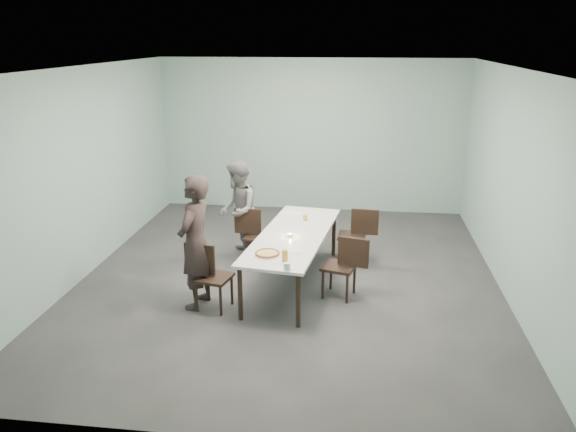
# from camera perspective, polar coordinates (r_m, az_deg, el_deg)

# --- Properties ---
(ground) EXTENTS (7.00, 7.00, 0.00)m
(ground) POSITION_cam_1_polar(r_m,az_deg,el_deg) (8.31, 0.12, -6.29)
(ground) COLOR #333335
(ground) RESTS_ON ground
(room_shell) EXTENTS (6.02, 7.02, 3.01)m
(room_shell) POSITION_cam_1_polar(r_m,az_deg,el_deg) (7.70, 0.13, 7.59)
(room_shell) COLOR #8EB3AD
(room_shell) RESTS_ON ground
(table) EXTENTS (1.23, 2.69, 0.75)m
(table) POSITION_cam_1_polar(r_m,az_deg,el_deg) (7.88, 0.52, -2.23)
(table) COLOR white
(table) RESTS_ON ground
(chair_near_left) EXTENTS (0.64, 0.50, 0.87)m
(chair_near_left) POSITION_cam_1_polar(r_m,az_deg,el_deg) (7.33, -8.14, -5.62)
(chair_near_left) COLOR black
(chair_near_left) RESTS_ON ground
(chair_far_left) EXTENTS (0.63, 0.45, 0.87)m
(chair_far_left) POSITION_cam_1_polar(r_m,az_deg,el_deg) (8.69, -3.39, -1.64)
(chair_far_left) COLOR black
(chair_far_left) RESTS_ON ground
(chair_near_right) EXTENTS (0.65, 0.52, 0.87)m
(chair_near_right) POSITION_cam_1_polar(r_m,az_deg,el_deg) (7.57, 5.82, -4.74)
(chair_near_right) COLOR black
(chair_near_right) RESTS_ON ground
(chair_far_right) EXTENTS (0.63, 0.45, 0.87)m
(chair_far_right) POSITION_cam_1_polar(r_m,az_deg,el_deg) (8.76, 7.05, -1.60)
(chair_far_right) COLOR black
(chair_far_right) RESTS_ON ground
(diner_near) EXTENTS (0.52, 0.70, 1.76)m
(diner_near) POSITION_cam_1_polar(r_m,az_deg,el_deg) (7.27, -9.40, -2.65)
(diner_near) COLOR black
(diner_near) RESTS_ON ground
(diner_far) EXTENTS (0.69, 0.84, 1.57)m
(diner_far) POSITION_cam_1_polar(r_m,az_deg,el_deg) (8.82, -5.13, 0.55)
(diner_far) COLOR slate
(diner_far) RESTS_ON ground
(pizza) EXTENTS (0.34, 0.34, 0.04)m
(pizza) POSITION_cam_1_polar(r_m,az_deg,el_deg) (7.12, -2.11, -3.83)
(pizza) COLOR white
(pizza) RESTS_ON table
(side_plate) EXTENTS (0.18, 0.18, 0.01)m
(side_plate) POSITION_cam_1_polar(r_m,az_deg,el_deg) (7.23, 0.78, -3.60)
(side_plate) COLOR white
(side_plate) RESTS_ON table
(beer_glass) EXTENTS (0.08, 0.08, 0.15)m
(beer_glass) POSITION_cam_1_polar(r_m,az_deg,el_deg) (6.90, -0.33, -4.05)
(beer_glass) COLOR gold
(beer_glass) RESTS_ON table
(water_tumbler) EXTENTS (0.08, 0.08, 0.09)m
(water_tumbler) POSITION_cam_1_polar(r_m,az_deg,el_deg) (6.67, -0.09, -5.14)
(water_tumbler) COLOR silver
(water_tumbler) RESTS_ON table
(tealight) EXTENTS (0.06, 0.06, 0.05)m
(tealight) POSITION_cam_1_polar(r_m,az_deg,el_deg) (7.75, 0.24, -1.98)
(tealight) COLOR silver
(tealight) RESTS_ON table
(amber_tumbler) EXTENTS (0.07, 0.07, 0.08)m
(amber_tumbler) POSITION_cam_1_polar(r_m,az_deg,el_deg) (8.43, 1.76, -0.18)
(amber_tumbler) COLOR gold
(amber_tumbler) RESTS_ON table
(menu) EXTENTS (0.33, 0.26, 0.01)m
(menu) POSITION_cam_1_polar(r_m,az_deg,el_deg) (8.77, 0.59, 0.30)
(menu) COLOR silver
(menu) RESTS_ON table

